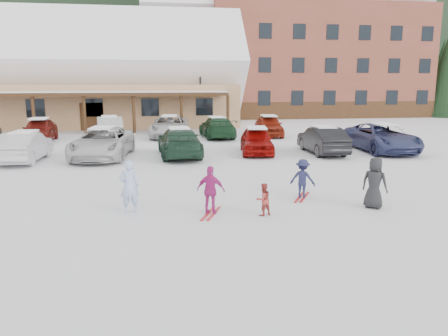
{
  "coord_description": "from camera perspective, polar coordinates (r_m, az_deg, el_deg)",
  "views": [
    {
      "loc": [
        -1.81,
        -12.95,
        3.77
      ],
      "look_at": [
        0.3,
        1.0,
        1.0
      ],
      "focal_mm": 35.0,
      "sensor_mm": 36.0,
      "label": 1
    }
  ],
  "objects": [
    {
      "name": "child_magenta",
      "position": [
        12.62,
        -1.74,
        -2.93
      ],
      "size": [
        0.9,
        0.63,
        1.42
      ],
      "primitive_type": "imported",
      "rotation": [
        0.0,
        0.0,
        2.76
      ],
      "color": "#B22378",
      "rests_on": "ground"
    },
    {
      "name": "parked_car_8",
      "position": [
        30.55,
        -22.95,
        4.57
      ],
      "size": [
        2.03,
        4.54,
        1.51
      ],
      "primitive_type": "imported",
      "rotation": [
        0.0,
        0.0,
        0.06
      ],
      "color": "maroon",
      "rests_on": "ground"
    },
    {
      "name": "day_lodge",
      "position": [
        41.54,
        -18.91,
        10.76
      ],
      "size": [
        29.12,
        12.5,
        10.38
      ],
      "color": "tan",
      "rests_on": "ground"
    },
    {
      "name": "lamp_post",
      "position": [
        37.63,
        -3.1,
        10.27
      ],
      "size": [
        0.5,
        0.25,
        5.67
      ],
      "color": "black",
      "rests_on": "ground"
    },
    {
      "name": "parked_car_9",
      "position": [
        30.85,
        -14.71,
        5.15
      ],
      "size": [
        2.22,
        4.79,
        1.52
      ],
      "primitive_type": "imported",
      "rotation": [
        0.0,
        0.0,
        3.28
      ],
      "color": "#ADAEB3",
      "rests_on": "ground"
    },
    {
      "name": "parked_car_5",
      "position": [
        24.09,
        12.73,
        3.57
      ],
      "size": [
        1.61,
        4.42,
        1.45
      ],
      "primitive_type": "imported",
      "rotation": [
        0.0,
        0.0,
        3.12
      ],
      "color": "black",
      "rests_on": "ground"
    },
    {
      "name": "alpine_hotel",
      "position": [
        53.65,
        9.25,
        16.17
      ],
      "size": [
        31.48,
        14.01,
        21.48
      ],
      "color": "brown",
      "rests_on": "ground"
    },
    {
      "name": "toddler_red",
      "position": [
        12.6,
        5.15,
        -4.11
      ],
      "size": [
        0.56,
        0.5,
        0.95
      ],
      "primitive_type": "imported",
      "rotation": [
        0.0,
        0.0,
        3.5
      ],
      "color": "#AB3732",
      "rests_on": "ground"
    },
    {
      "name": "skis_child_magenta",
      "position": [
        12.81,
        -1.72,
        -5.95
      ],
      "size": [
        0.7,
        1.37,
        0.03
      ],
      "primitive_type": "cube",
      "rotation": [
        0.0,
        0.0,
        2.76
      ],
      "color": "red",
      "rests_on": "ground"
    },
    {
      "name": "parked_car_10",
      "position": [
        30.79,
        -7.1,
        5.41
      ],
      "size": [
        3.01,
        5.66,
        1.51
      ],
      "primitive_type": "imported",
      "rotation": [
        0.0,
        0.0,
        -0.09
      ],
      "color": "silver",
      "rests_on": "ground"
    },
    {
      "name": "parked_car_2",
      "position": [
        22.94,
        -15.6,
        3.19
      ],
      "size": [
        3.09,
        5.79,
        1.55
      ],
      "primitive_type": "imported",
      "rotation": [
        0.0,
        0.0,
        -0.1
      ],
      "color": "silver",
      "rests_on": "ground"
    },
    {
      "name": "bystander_dark",
      "position": [
        13.98,
        19.07,
        -1.84
      ],
      "size": [
        0.9,
        0.9,
        1.58
      ],
      "primitive_type": "imported",
      "rotation": [
        0.0,
        0.0,
        2.35
      ],
      "color": "black",
      "rests_on": "ground"
    },
    {
      "name": "parked_car_3",
      "position": [
        22.68,
        -5.85,
        3.36
      ],
      "size": [
        2.28,
        5.16,
        1.47
      ],
      "primitive_type": "imported",
      "rotation": [
        0.0,
        0.0,
        3.19
      ],
      "color": "#1B3727",
      "rests_on": "ground"
    },
    {
      "name": "conifer_4",
      "position": [
        69.03,
        23.24,
        12.54
      ],
      "size": [
        5.06,
        5.06,
        11.73
      ],
      "color": "black",
      "rests_on": "ground"
    },
    {
      "name": "adult_skier",
      "position": [
        13.07,
        -12.27,
        -2.36
      ],
      "size": [
        0.6,
        0.42,
        1.57
      ],
      "primitive_type": "imported",
      "rotation": [
        0.0,
        0.0,
        3.23
      ],
      "color": "#A8BDE8",
      "rests_on": "ground"
    },
    {
      "name": "parked_car_4",
      "position": [
        23.59,
        4.27,
        3.61
      ],
      "size": [
        2.24,
        4.32,
        1.41
      ],
      "primitive_type": "imported",
      "rotation": [
        0.0,
        0.0,
        -0.15
      ],
      "color": "#910A07",
      "rests_on": "ground"
    },
    {
      "name": "ground",
      "position": [
        13.61,
        -0.62,
        -4.97
      ],
      "size": [
        160.0,
        160.0,
        0.0
      ],
      "primitive_type": "plane",
      "color": "white",
      "rests_on": "ground"
    },
    {
      "name": "conifer_3",
      "position": [
        57.5,
        -0.81,
        12.45
      ],
      "size": [
        3.96,
        3.96,
        9.18
      ],
      "color": "black",
      "rests_on": "ground"
    },
    {
      "name": "child_navy",
      "position": [
        14.66,
        10.23,
        -1.37
      ],
      "size": [
        0.97,
        0.83,
        1.3
      ],
      "primitive_type": "imported",
      "rotation": [
        0.0,
        0.0,
        2.62
      ],
      "color": "#1D2044",
      "rests_on": "ground"
    },
    {
      "name": "parked_car_11",
      "position": [
        30.32,
        -0.91,
        5.32
      ],
      "size": [
        2.25,
        5.02,
        1.43
      ],
      "primitive_type": "imported",
      "rotation": [
        0.0,
        0.0,
        3.19
      ],
      "color": "#183D22",
      "rests_on": "ground"
    },
    {
      "name": "forested_hillside",
      "position": [
        99.15,
        -7.93,
        19.85
      ],
      "size": [
        300.0,
        70.0,
        38.0
      ],
      "primitive_type": "cube",
      "color": "black",
      "rests_on": "ground"
    },
    {
      "name": "parked_car_6",
      "position": [
        25.78,
        19.89,
        3.76
      ],
      "size": [
        2.64,
        5.56,
        1.53
      ],
      "primitive_type": "imported",
      "rotation": [
        0.0,
        0.0,
        -0.02
      ],
      "color": "navy",
      "rests_on": "ground"
    },
    {
      "name": "skis_child_navy",
      "position": [
        14.81,
        10.14,
        -3.76
      ],
      "size": [
        0.87,
        1.32,
        0.03
      ],
      "primitive_type": "cube",
      "rotation": [
        0.0,
        0.0,
        2.62
      ],
      "color": "red",
      "rests_on": "ground"
    },
    {
      "name": "parked_car_1",
      "position": [
        23.15,
        -24.58,
        2.54
      ],
      "size": [
        1.65,
        4.44,
        1.45
      ],
      "primitive_type": "imported",
      "rotation": [
        0.0,
        0.0,
        3.12
      ],
      "color": "#BDBCC2",
      "rests_on": "ground"
    },
    {
      "name": "parked_car_12",
      "position": [
        31.49,
        5.86,
        5.51
      ],
      "size": [
        2.12,
        4.43,
        1.46
      ],
      "primitive_type": "imported",
      "rotation": [
        0.0,
        0.0,
        -0.09
      ],
      "color": "maroon",
      "rests_on": "ground"
    }
  ]
}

